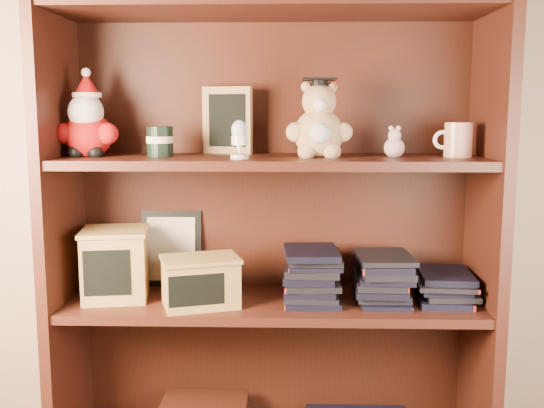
{
  "coord_description": "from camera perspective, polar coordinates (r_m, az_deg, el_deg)",
  "views": [
    {
      "loc": [
        -0.1,
        -0.42,
        1.08
      ],
      "look_at": [
        -0.15,
        1.3,
        0.82
      ],
      "focal_mm": 42.0,
      "sensor_mm": 36.0,
      "label": 1
    }
  ],
  "objects": [
    {
      "name": "bookcase",
      "position": [
        1.8,
        -0.04,
        -1.06
      ],
      "size": [
        1.2,
        0.35,
        1.6
      ],
      "color": "#3F1B12",
      "rests_on": "ground"
    },
    {
      "name": "shelf_lower",
      "position": [
        1.81,
        0.0,
        -8.89
      ],
      "size": [
        1.14,
        0.33,
        0.02
      ],
      "color": "#3F1B12",
      "rests_on": "ground"
    },
    {
      "name": "shelf_upper",
      "position": [
        1.73,
        0.0,
        3.85
      ],
      "size": [
        1.14,
        0.33,
        0.02
      ],
      "color": "#3F1B12",
      "rests_on": "ground"
    },
    {
      "name": "santa_plush",
      "position": [
        1.8,
        -16.22,
        6.94
      ],
      "size": [
        0.17,
        0.13,
        0.25
      ],
      "color": "#A50F0F",
      "rests_on": "shelf_upper"
    },
    {
      "name": "teachers_tin",
      "position": [
        1.76,
        -10.01,
        5.57
      ],
      "size": [
        0.07,
        0.07,
        0.08
      ],
      "color": "black",
      "rests_on": "shelf_upper"
    },
    {
      "name": "chalkboard_plaque",
      "position": [
        1.85,
        -4.02,
        7.39
      ],
      "size": [
        0.15,
        0.1,
        0.19
      ],
      "color": "#9E7547",
      "rests_on": "shelf_upper"
    },
    {
      "name": "egg_cup",
      "position": [
        1.66,
        -2.94,
        5.94
      ],
      "size": [
        0.05,
        0.05,
        0.1
      ],
      "color": "white",
      "rests_on": "shelf_upper"
    },
    {
      "name": "grad_teddy_bear",
      "position": [
        1.72,
        4.24,
        6.96
      ],
      "size": [
        0.18,
        0.15,
        0.22
      ],
      "color": "tan",
      "rests_on": "shelf_upper"
    },
    {
      "name": "pink_figurine",
      "position": [
        1.75,
        10.9,
        5.24
      ],
      "size": [
        0.06,
        0.06,
        0.09
      ],
      "color": "#D2A4A2",
      "rests_on": "shelf_upper"
    },
    {
      "name": "teacher_mug",
      "position": [
        1.78,
        16.27,
        5.55
      ],
      "size": [
        0.1,
        0.07,
        0.09
      ],
      "color": "silver",
      "rests_on": "shelf_upper"
    },
    {
      "name": "certificate_frame",
      "position": [
        1.94,
        -9.01,
        -3.94
      ],
      "size": [
        0.18,
        0.05,
        0.23
      ],
      "color": "black",
      "rests_on": "shelf_lower"
    },
    {
      "name": "treats_box",
      "position": [
        1.84,
        -13.84,
        -5.19
      ],
      "size": [
        0.21,
        0.21,
        0.2
      ],
      "color": "tan",
      "rests_on": "shelf_lower"
    },
    {
      "name": "pencils_box",
      "position": [
        1.74,
        -6.44,
        -6.88
      ],
      "size": [
        0.24,
        0.2,
        0.13
      ],
      "color": "tan",
      "rests_on": "shelf_lower"
    },
    {
      "name": "book_stack_left",
      "position": [
        1.78,
        3.72,
        -6.32
      ],
      "size": [
        0.14,
        0.2,
        0.14
      ],
      "color": "black",
      "rests_on": "shelf_lower"
    },
    {
      "name": "book_stack_mid",
      "position": [
        1.8,
        9.69,
        -6.53
      ],
      "size": [
        0.14,
        0.2,
        0.13
      ],
      "color": "black",
      "rests_on": "shelf_lower"
    },
    {
      "name": "book_stack_right",
      "position": [
        1.84,
        15.16,
        -7.15
      ],
      "size": [
        0.14,
        0.2,
        0.08
      ],
      "color": "black",
      "rests_on": "shelf_lower"
    }
  ]
}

